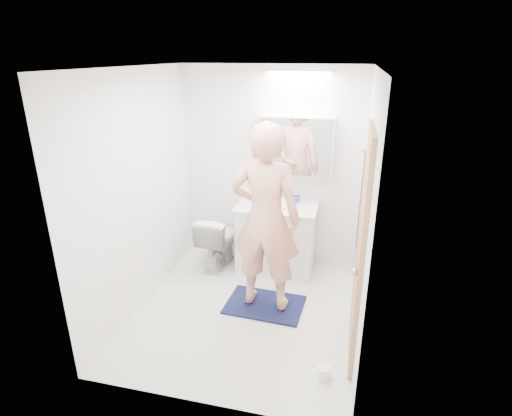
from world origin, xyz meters
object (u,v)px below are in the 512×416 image
(vanity_cabinet, at_px, (276,239))
(toothbrush_cup, at_px, (296,199))
(toilet_paper_roll, at_px, (324,372))
(toilet, at_px, (218,240))
(person, at_px, (266,219))
(soap_bottle_a, at_px, (253,190))
(medicine_cabinet, at_px, (295,146))
(soap_bottle_b, at_px, (266,192))

(vanity_cabinet, bearing_deg, toothbrush_cup, 37.38)
(toilet_paper_roll, bearing_deg, toilet, 131.78)
(person, xyz_separation_m, soap_bottle_a, (-0.37, 1.00, -0.06))
(person, xyz_separation_m, toilet_paper_roll, (0.69, -0.88, -0.95))
(soap_bottle_a, height_order, toothbrush_cup, soap_bottle_a)
(medicine_cabinet, xyz_separation_m, soap_bottle_b, (-0.34, -0.03, -0.58))
(vanity_cabinet, xyz_separation_m, toilet, (-0.71, -0.11, -0.05))
(soap_bottle_b, bearing_deg, medicine_cabinet, 5.08)
(person, bearing_deg, toothbrush_cup, -95.94)
(person, bearing_deg, toilet, -41.02)
(person, distance_m, toilet_paper_roll, 1.47)
(soap_bottle_b, bearing_deg, person, -78.21)
(soap_bottle_a, height_order, toilet_paper_roll, soap_bottle_a)
(vanity_cabinet, bearing_deg, toilet_paper_roll, -66.99)
(vanity_cabinet, distance_m, person, 1.05)
(medicine_cabinet, xyz_separation_m, toothbrush_cup, (0.04, -0.05, -0.64))
(toilet, xyz_separation_m, soap_bottle_b, (0.54, 0.30, 0.58))
(medicine_cabinet, xyz_separation_m, toilet_paper_roll, (0.57, -1.94, -1.45))
(medicine_cabinet, height_order, soap_bottle_b, medicine_cabinet)
(toilet, bearing_deg, toilet_paper_roll, 136.53)
(medicine_cabinet, distance_m, soap_bottle_a, 0.75)
(vanity_cabinet, height_order, person, person)
(person, relative_size, toilet_paper_roll, 17.29)
(toilet, bearing_deg, medicine_cabinet, -154.89)
(person, bearing_deg, soap_bottle_b, -74.90)
(medicine_cabinet, bearing_deg, soap_bottle_b, -174.92)
(vanity_cabinet, distance_m, soap_bottle_a, 0.66)
(person, relative_size, soap_bottle_a, 7.90)
(toothbrush_cup, bearing_deg, medicine_cabinet, 130.45)
(medicine_cabinet, relative_size, person, 0.46)
(medicine_cabinet, bearing_deg, soap_bottle_a, -173.02)
(toilet, xyz_separation_m, person, (0.75, -0.74, 0.66))
(medicine_cabinet, distance_m, soap_bottle_b, 0.67)
(vanity_cabinet, distance_m, medicine_cabinet, 1.14)
(vanity_cabinet, relative_size, soap_bottle_a, 3.74)
(vanity_cabinet, distance_m, toilet_paper_roll, 1.91)
(medicine_cabinet, xyz_separation_m, toilet, (-0.88, -0.33, -1.16))
(toothbrush_cup, bearing_deg, toilet, -163.32)
(vanity_cabinet, relative_size, toilet, 1.32)
(toilet, distance_m, soap_bottle_b, 0.84)
(soap_bottle_a, distance_m, toothbrush_cup, 0.54)
(soap_bottle_a, bearing_deg, toilet_paper_roll, -60.64)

